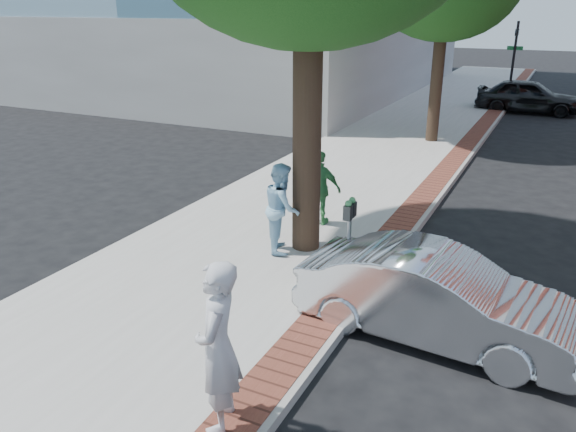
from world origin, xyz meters
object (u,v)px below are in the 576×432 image
Objects in this scene: person_officer at (282,208)px; person_green at (320,188)px; bg_car at (528,96)px; parking_meter at (349,223)px; person_gray at (218,347)px; sedan_silver at (436,297)px.

person_officer is 1.07× the size of person_green.
person_green is at bearing 169.77° from bg_car.
parking_meter is 0.88× the size of person_officer.
person_officer is at bearing 179.40° from person_gray.
person_officer is at bearing 68.99° from sedan_silver.
person_green reaches higher than sedan_silver.
sedan_silver is (1.65, 3.00, -0.48)m from person_gray.
bg_car is (1.25, 19.10, -0.47)m from parking_meter.
bg_car is (1.30, 22.87, -0.39)m from person_gray.
parking_meter is 0.75× the size of person_gray.
parking_meter reaches higher than sedan_silver.
sedan_silver is at bearing 136.30° from person_green.
person_green is 17.05m from bg_car.
person_gray reaches higher than person_green.
person_gray is at bearing 175.73° from bg_car.
person_green is 0.40× the size of sedan_silver.
person_officer reaches higher than bg_car.
bg_car is (-0.35, 19.87, 0.09)m from sedan_silver.
person_gray is at bearing -90.81° from parking_meter.
sedan_silver is at bearing -179.99° from bg_car.
person_gray reaches higher than bg_car.
person_officer is (-1.58, 0.73, -0.22)m from parking_meter.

